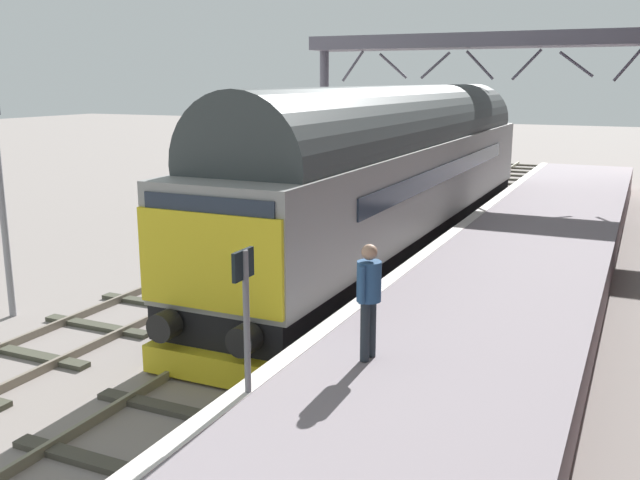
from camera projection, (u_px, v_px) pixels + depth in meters
ground_plane at (310, 315)px, 14.78m from camera, size 140.00×140.00×0.00m
track_main at (310, 313)px, 14.77m from camera, size 2.50×60.00×0.15m
track_adjacent_west at (173, 292)px, 16.20m from camera, size 2.50×60.00×0.15m
station_platform at (483, 316)px, 13.19m from camera, size 4.00×44.00×1.01m
diesel_locomotive at (401, 167)px, 19.32m from camera, size 2.74×19.29×4.68m
signal_post_mid at (316, 136)px, 27.34m from camera, size 0.44×0.22×4.33m
platform_number_sign at (245, 299)px, 8.54m from camera, size 0.10×0.44×1.82m
waiting_passenger at (369, 291)px, 9.66m from camera, size 0.37×0.51×1.64m
overhead_footbridge at (480, 51)px, 25.43m from camera, size 12.80×2.00×6.46m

